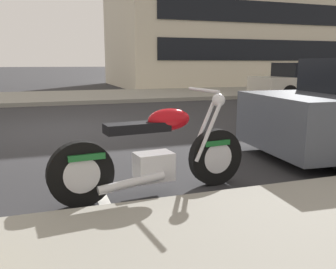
{
  "coord_description": "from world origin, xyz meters",
  "views": [
    {
      "loc": [
        -0.54,
        -8.0,
        1.4
      ],
      "look_at": [
        0.81,
        -4.08,
        0.59
      ],
      "focal_mm": 39.35,
      "sensor_mm": 36.0,
      "label": 1
    }
  ],
  "objects": [
    {
      "name": "ground_plane",
      "position": [
        0.0,
        0.0,
        0.0
      ],
      "size": [
        260.0,
        260.0,
        0.0
      ],
      "primitive_type": "plane",
      "color": "#28282B"
    },
    {
      "name": "sidewalk_far_curb",
      "position": [
        12.0,
        7.22,
        0.07
      ],
      "size": [
        120.0,
        5.0,
        0.14
      ],
      "primitive_type": "cube",
      "color": "gray",
      "rests_on": "ground"
    },
    {
      "name": "parking_stall_stripe",
      "position": [
        0.0,
        -4.12,
        0.0
      ],
      "size": [
        0.12,
        2.2,
        0.01
      ],
      "primitive_type": "cube",
      "color": "silver",
      "rests_on": "ground"
    },
    {
      "name": "parked_motorcycle",
      "position": [
        0.58,
        -4.35,
        0.44
      ],
      "size": [
        2.22,
        0.63,
        1.13
      ],
      "rotation": [
        0.0,
        0.0,
        0.11
      ],
      "color": "black",
      "rests_on": "ground"
    },
    {
      "name": "car_opposite_curb",
      "position": [
        9.49,
        3.93,
        0.67
      ],
      "size": [
        4.69,
        2.05,
        1.41
      ],
      "rotation": [
        0.0,
        0.0,
        3.09
      ],
      "color": "beige",
      "rests_on": "ground"
    },
    {
      "name": "townhouse_corner_block",
      "position": [
        10.72,
        13.86,
        4.71
      ],
      "size": [
        13.75,
        8.75,
        9.43
      ],
      "color": "beige",
      "rests_on": "ground"
    }
  ]
}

